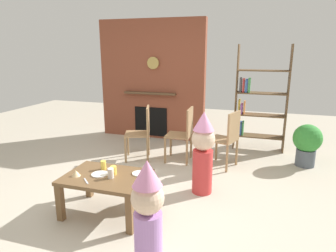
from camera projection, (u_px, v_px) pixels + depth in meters
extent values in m
plane|color=#BCB29E|center=(147.00, 198.00, 3.71)|extent=(12.00, 12.00, 0.00)
cube|color=brown|center=(152.00, 80.00, 6.07)|extent=(2.20, 0.18, 2.40)
cube|color=black|center=(151.00, 121.00, 6.19)|extent=(0.70, 0.02, 0.60)
cube|color=brown|center=(150.00, 93.00, 6.00)|extent=(1.10, 0.10, 0.04)
cylinder|color=tan|center=(153.00, 63.00, 5.85)|extent=(0.24, 0.04, 0.24)
cube|color=brown|center=(236.00, 98.00, 5.45)|extent=(0.02, 0.28, 1.90)
cube|color=brown|center=(287.00, 100.00, 5.20)|extent=(0.02, 0.28, 1.90)
cube|color=brown|center=(258.00, 136.00, 5.50)|extent=(0.86, 0.28, 0.02)
cube|color=brown|center=(260.00, 115.00, 5.40)|extent=(0.86, 0.28, 0.02)
cube|color=brown|center=(262.00, 93.00, 5.30)|extent=(0.86, 0.28, 0.02)
cube|color=brown|center=(263.00, 70.00, 5.20)|extent=(0.86, 0.28, 0.02)
cube|color=#B23333|center=(238.00, 128.00, 5.58)|extent=(0.03, 0.20, 0.23)
cube|color=#3359A5|center=(241.00, 128.00, 5.56)|extent=(0.04, 0.20, 0.23)
cube|color=#3F8C4C|center=(243.00, 128.00, 5.55)|extent=(0.03, 0.20, 0.25)
cube|color=gold|center=(239.00, 106.00, 5.47)|extent=(0.03, 0.20, 0.26)
cube|color=#8C4C99|center=(242.00, 109.00, 5.47)|extent=(0.03, 0.20, 0.18)
cube|color=#D87F3F|center=(244.00, 107.00, 5.45)|extent=(0.03, 0.20, 0.23)
cube|color=#4C4C51|center=(241.00, 85.00, 5.37)|extent=(0.04, 0.20, 0.26)
cube|color=#B23333|center=(244.00, 85.00, 5.36)|extent=(0.03, 0.20, 0.24)
cube|color=#3359A5|center=(247.00, 86.00, 5.35)|extent=(0.04, 0.20, 0.23)
cube|color=#3F8C4C|center=(249.00, 85.00, 5.33)|extent=(0.04, 0.20, 0.25)
cube|color=brown|center=(106.00, 177.00, 3.27)|extent=(0.91, 0.66, 0.04)
cube|color=brown|center=(60.00, 202.00, 3.18)|extent=(0.07, 0.07, 0.41)
cube|color=brown|center=(130.00, 215.00, 2.95)|extent=(0.07, 0.07, 0.41)
cube|color=brown|center=(89.00, 181.00, 3.71)|extent=(0.07, 0.07, 0.41)
cube|color=brown|center=(150.00, 190.00, 3.47)|extent=(0.07, 0.07, 0.41)
cylinder|color=silver|center=(111.00, 173.00, 3.19)|extent=(0.07, 0.07, 0.11)
cylinder|color=#F2CC4C|center=(103.00, 165.00, 3.43)|extent=(0.06, 0.06, 0.10)
cylinder|color=#F2CC4C|center=(113.00, 170.00, 3.28)|extent=(0.07, 0.07, 0.10)
cylinder|color=white|center=(100.00, 174.00, 3.29)|extent=(0.19, 0.19, 0.01)
cylinder|color=white|center=(140.00, 173.00, 3.31)|extent=(0.17, 0.17, 0.01)
cone|color=#EAC68C|center=(76.00, 173.00, 3.25)|extent=(0.10, 0.10, 0.06)
cube|color=silver|center=(86.00, 181.00, 3.12)|extent=(0.12, 0.12, 0.01)
cylinder|color=#B27FCC|center=(148.00, 241.00, 2.45)|extent=(0.23, 0.23, 0.52)
sphere|color=beige|center=(148.00, 198.00, 2.35)|extent=(0.27, 0.27, 0.27)
cone|color=pink|center=(147.00, 173.00, 2.30)|extent=(0.24, 0.24, 0.22)
cylinder|color=#D13838|center=(202.00, 171.00, 3.80)|extent=(0.26, 0.26, 0.57)
sphere|color=beige|center=(203.00, 139.00, 3.70)|extent=(0.30, 0.30, 0.30)
cone|color=pink|center=(204.00, 121.00, 3.64)|extent=(0.27, 0.27, 0.24)
cube|color=#9E7A51|center=(137.00, 134.00, 4.95)|extent=(0.51, 0.51, 0.02)
cube|color=#9E7A51|center=(148.00, 120.00, 4.89)|extent=(0.15, 0.39, 0.45)
cylinder|color=#9E7A51|center=(128.00, 143.00, 5.17)|extent=(0.04, 0.04, 0.43)
cylinder|color=#9E7A51|center=(125.00, 150.00, 4.82)|extent=(0.04, 0.04, 0.43)
cylinder|color=#9E7A51|center=(149.00, 143.00, 5.18)|extent=(0.04, 0.04, 0.43)
cylinder|color=#9E7A51|center=(148.00, 150.00, 4.83)|extent=(0.04, 0.04, 0.43)
cube|color=#9E7A51|center=(179.00, 135.00, 4.87)|extent=(0.41, 0.41, 0.02)
cube|color=#9E7A51|center=(190.00, 122.00, 4.76)|extent=(0.04, 0.40, 0.45)
cylinder|color=#9E7A51|center=(171.00, 144.00, 5.14)|extent=(0.04, 0.04, 0.43)
cylinder|color=#9E7A51|center=(165.00, 151.00, 4.80)|extent=(0.04, 0.04, 0.43)
cylinder|color=#9E7A51|center=(191.00, 146.00, 5.05)|extent=(0.04, 0.04, 0.43)
cylinder|color=#9E7A51|center=(187.00, 153.00, 4.71)|extent=(0.04, 0.04, 0.43)
cube|color=#9E7A51|center=(222.00, 139.00, 4.63)|extent=(0.51, 0.51, 0.02)
cube|color=#9E7A51|center=(234.00, 127.00, 4.47)|extent=(0.16, 0.39, 0.45)
cylinder|color=#9E7A51|center=(216.00, 148.00, 4.93)|extent=(0.04, 0.04, 0.43)
cylinder|color=#9E7A51|center=(206.00, 154.00, 4.65)|extent=(0.04, 0.04, 0.43)
cylinder|color=#9E7A51|center=(237.00, 152.00, 4.73)|extent=(0.04, 0.04, 0.43)
cylinder|color=#9E7A51|center=(227.00, 159.00, 4.45)|extent=(0.04, 0.04, 0.43)
cylinder|color=#4C5660|center=(305.00, 158.00, 4.72)|extent=(0.29, 0.29, 0.27)
sphere|color=#348D36|center=(308.00, 138.00, 4.65)|extent=(0.44, 0.44, 0.44)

